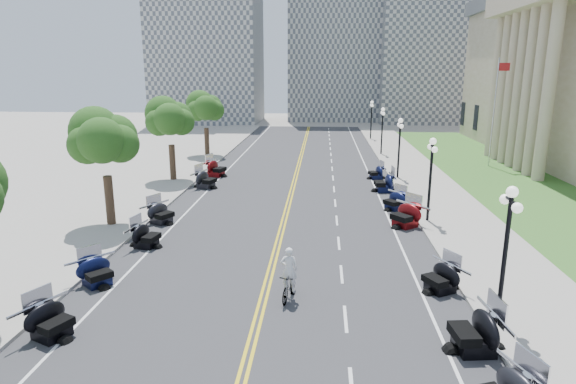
{
  "coord_description": "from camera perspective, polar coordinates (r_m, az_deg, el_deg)",
  "views": [
    {
      "loc": [
        2.24,
        -24.06,
        8.81
      ],
      "look_at": [
        0.3,
        2.95,
        2.0
      ],
      "focal_mm": 30.0,
      "sensor_mm": 36.0,
      "label": 1
    }
  ],
  "objects": [
    {
      "name": "lane_dash_10",
      "position": [
        41.02,
        5.35,
        1.67
      ],
      "size": [
        0.12,
        2.0,
        0.0
      ],
      "primitive_type": "cube",
      "color": "white",
      "rests_on": "road"
    },
    {
      "name": "distant_block_b",
      "position": [
        92.28,
        5.45,
        17.9
      ],
      "size": [
        16.0,
        12.0,
        30.0
      ],
      "primitive_type": "cube",
      "color": "gray",
      "rests_on": "ground"
    },
    {
      "name": "motorcycle_n_6",
      "position": [
        28.74,
        13.76,
        -2.55
      ],
      "size": [
        3.08,
        3.08,
        1.54
      ],
      "primitive_type": null,
      "rotation": [
        0.0,
        0.0,
        -0.89
      ],
      "color": "#590A0C",
      "rests_on": "road"
    },
    {
      "name": "motorcycle_s_5",
      "position": [
        25.83,
        -16.5,
        -4.86
      ],
      "size": [
        2.25,
        2.25,
        1.34
      ],
      "primitive_type": null,
      "rotation": [
        0.0,
        0.0,
        1.37
      ],
      "color": "black",
      "rests_on": "road"
    },
    {
      "name": "motorcycle_n_4",
      "position": [
        20.94,
        17.66,
        -9.5
      ],
      "size": [
        2.57,
        2.57,
        1.32
      ],
      "primitive_type": null,
      "rotation": [
        0.0,
        0.0,
        -1.06
      ],
      "color": "black",
      "rests_on": "road"
    },
    {
      "name": "tree_4",
      "position": [
        51.69,
        -9.74,
        9.41
      ],
      "size": [
        4.8,
        4.8,
        9.2
      ],
      "primitive_type": null,
      "color": "#235619",
      "rests_on": "sidewalk_south"
    },
    {
      "name": "motorcycle_n_9",
      "position": [
        41.1,
        10.4,
        2.39
      ],
      "size": [
        2.16,
        2.16,
        1.24
      ],
      "primitive_type": null,
      "rotation": [
        0.0,
        0.0,
        -1.32
      ],
      "color": "black",
      "rests_on": "road"
    },
    {
      "name": "motorcycle_n_7",
      "position": [
        32.15,
        12.54,
        -0.92
      ],
      "size": [
        2.62,
        2.62,
        1.31
      ],
      "primitive_type": null,
      "rotation": [
        0.0,
        0.0,
        -0.9
      ],
      "color": "black",
      "rests_on": "road"
    },
    {
      "name": "motorcycle_s_3",
      "position": [
        18.64,
        -26.35,
        -13.33
      ],
      "size": [
        2.57,
        2.57,
        1.36
      ],
      "primitive_type": null,
      "rotation": [
        0.0,
        0.0,
        1.14
      ],
      "color": "black",
      "rests_on": "road"
    },
    {
      "name": "motorcycle_n_8",
      "position": [
        36.79,
        11.36,
        1.21
      ],
      "size": [
        2.36,
        2.36,
        1.54
      ],
      "primitive_type": null,
      "rotation": [
        0.0,
        0.0,
        -1.49
      ],
      "color": "black",
      "rests_on": "road"
    },
    {
      "name": "street_lamp_4",
      "position": [
        52.81,
        11.08,
        7.1
      ],
      "size": [
        0.5,
        1.2,
        4.9
      ],
      "primitive_type": null,
      "color": "black",
      "rests_on": "sidewalk_north"
    },
    {
      "name": "bicycle",
      "position": [
        19.38,
        0.1,
        -11.07
      ],
      "size": [
        0.88,
        1.95,
        1.13
      ],
      "primitive_type": "imported",
      "rotation": [
        0.0,
        0.0,
        -0.19
      ],
      "color": "#A51414",
      "rests_on": "road"
    },
    {
      "name": "tree_3",
      "position": [
        40.18,
        -13.78,
        7.92
      ],
      "size": [
        4.8,
        4.8,
        9.2
      ],
      "primitive_type": null,
      "color": "#235619",
      "rests_on": "sidewalk_south"
    },
    {
      "name": "street_lamp_2",
      "position": [
        29.43,
        16.5,
        1.35
      ],
      "size": [
        0.5,
        1.2,
        4.9
      ],
      "primitive_type": null,
      "color": "black",
      "rests_on": "sidewalk_north"
    },
    {
      "name": "motorcycle_n_3",
      "position": [
        17.12,
        21.3,
        -14.92
      ],
      "size": [
        2.46,
        2.46,
        1.55
      ],
      "primitive_type": null,
      "rotation": [
        0.0,
        0.0,
        -1.45
      ],
      "color": "black",
      "rests_on": "road"
    },
    {
      "name": "lane_dash_4",
      "position": [
        18.33,
        6.83,
        -14.67
      ],
      "size": [
        0.12,
        2.0,
        0.0
      ],
      "primitive_type": "cube",
      "color": "white",
      "rests_on": "road"
    },
    {
      "name": "distant_block_a",
      "position": [
        88.5,
        -9.52,
        16.65
      ],
      "size": [
        18.0,
        14.0,
        26.0
      ],
      "primitive_type": "cube",
      "color": "gray",
      "rests_on": "ground"
    },
    {
      "name": "lane_dash_6",
      "position": [
        25.63,
        6.04,
        -6.04
      ],
      "size": [
        0.12,
        2.0,
        0.0
      ],
      "primitive_type": "cube",
      "color": "white",
      "rests_on": "road"
    },
    {
      "name": "lane_dash_11",
      "position": [
        44.94,
        5.26,
        2.77
      ],
      "size": [
        0.12,
        2.0,
        0.0
      ],
      "primitive_type": "cube",
      "color": "white",
      "rests_on": "road"
    },
    {
      "name": "flagpole",
      "position": [
        48.83,
        23.19,
        8.52
      ],
      "size": [
        1.1,
        0.2,
        10.0
      ],
      "primitive_type": null,
      "color": "silver",
      "rests_on": "ground"
    },
    {
      "name": "lane_dash_8",
      "position": [
        33.26,
        5.62,
        -1.29
      ],
      "size": [
        0.12,
        2.0,
        0.0
      ],
      "primitive_type": "cube",
      "color": "white",
      "rests_on": "road"
    },
    {
      "name": "lane_dash_5",
      "position": [
        21.92,
        6.36,
        -9.64
      ],
      "size": [
        0.12,
        2.0,
        0.0
      ],
      "primitive_type": "cube",
      "color": "white",
      "rests_on": "road"
    },
    {
      "name": "edge_line_north",
      "position": [
        35.42,
        10.72,
        -0.52
      ],
      "size": [
        0.12,
        90.0,
        0.0
      ],
      "primitive_type": "cube",
      "color": "white",
      "rests_on": "road"
    },
    {
      "name": "motorcycle_s_9",
      "position": [
        41.82,
        -8.52,
        2.89
      ],
      "size": [
        2.78,
        2.78,
        1.56
      ],
      "primitive_type": null,
      "rotation": [
        0.0,
        0.0,
        1.28
      ],
      "color": "#590A0C",
      "rests_on": "road"
    },
    {
      "name": "ground",
      "position": [
        25.72,
        -1.14,
        -5.92
      ],
      "size": [
        160.0,
        160.0,
        0.0
      ],
      "primitive_type": "plane",
      "color": "gray"
    },
    {
      "name": "street_lamp_3",
      "position": [
        41.03,
        13.03,
        5.05
      ],
      "size": [
        0.5,
        1.2,
        4.9
      ],
      "primitive_type": null,
      "color": "black",
      "rests_on": "sidewalk_north"
    },
    {
      "name": "street_lamp_5",
      "position": [
        64.67,
        9.84,
        8.4
      ],
      "size": [
        0.5,
        1.2,
        4.9
      ],
      "primitive_type": null,
      "color": "black",
      "rests_on": "sidewalk_north"
    },
    {
      "name": "lawn",
      "position": [
        45.59,
        23.59,
        1.85
      ],
      "size": [
        9.0,
        60.0,
        0.1
      ],
      "primitive_type": "cube",
      "color": "#356023",
      "rests_on": "ground"
    },
    {
      "name": "sidewalk_north",
      "position": [
        36.12,
        17.2,
        -0.52
      ],
      "size": [
        5.0,
        90.0,
        0.15
      ],
      "primitive_type": "cube",
      "color": "#9E9991",
      "rests_on": "ground"
    },
    {
      "name": "sidewalk_south",
      "position": [
        37.39,
        -15.94,
        0.06
      ],
      "size": [
        5.0,
        90.0,
        0.15
      ],
      "primitive_type": "cube",
      "color": "#9E9991",
      "rests_on": "ground"
    },
    {
      "name": "motorcycle_s_6",
      "position": [
        29.56,
        -14.83,
        -2.33
      ],
      "size": [
        2.65,
        2.65,
        1.36
      ],
      "primitive_type": null,
      "rotation": [
        0.0,
        0.0,
        1.05
      ],
      "color": "black",
      "rests_on": "road"
    },
    {
      "name": "lane_dash_17",
      "position": [
        68.63,
        4.91,
        6.7
      ],
      "size": [
        0.12,
        2.0,
        0.0
      ],
      "primitive_type": "cube",
      "color": "white",
      "rests_on": "road"
    },
    {
      "name": "lane_dash_13",
      "position": [
        52.8,
        5.11,
        4.47
      ],
      "size": [
        0.12,
        2.0,
        0.0
      ],
      "primitive_type": "cube",
      "color": "white",
      "rests_on": "road"
    },
    {
      "name": "lane_dash_16",
      "position": [
        64.66,
        4.95,
        6.25
      ],
      "size": [
        0.12,
        2.0,
        0.0
      ],
      "primitive_type": "cube",
      "color": "white",
      "rests_on": "road"
    },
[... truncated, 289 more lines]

